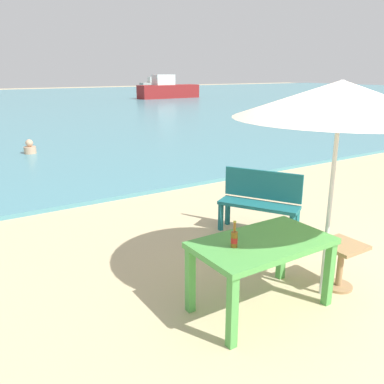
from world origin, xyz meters
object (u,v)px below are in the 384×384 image
Objects in this scene: swimmer_person at (30,148)px; beer_bottle_amber at (234,238)px; boat_cargo_ship at (168,90)px; bench_teal_center at (260,198)px; side_table_wood at (341,259)px; boat_sailboat at (156,85)px; picnic_table_green at (262,250)px; patio_umbrella at (341,99)px.

beer_bottle_amber is at bearing -90.43° from swimmer_person.
bench_teal_center is at bearing -117.06° from boat_cargo_ship.
side_table_wood is 9.78m from swimmer_person.
bench_teal_center is 0.29× the size of boat_sailboat.
patio_umbrella is at bearing -12.31° from picnic_table_green.
boat_cargo_ship is at bearing 61.44° from beer_bottle_amber.
side_table_wood is 0.10× the size of boat_cargo_ship.
boat_sailboat is at bearing 65.41° from boat_cargo_ship.
picnic_table_green is 2.59× the size of side_table_wood.
beer_bottle_amber is 49.06m from boat_sailboat.
side_table_wood is 0.44× the size of bench_teal_center.
boat_sailboat is at bearing 56.77° from swimmer_person.
picnic_table_green is at bearing -5.36° from beer_bottle_amber.
boat_cargo_ship is at bearing -114.59° from boat_sailboat.
bench_teal_center reaches higher than picnic_table_green.
boat_cargo_ship reaches higher than beer_bottle_amber.
boat_cargo_ship is (13.87, 27.15, 0.25)m from bench_teal_center.
picnic_table_green is 3.41× the size of swimmer_person.
side_table_wood is at bearing -3.93° from patio_umbrella.
picnic_table_green is 0.40m from beer_bottle_amber.
bench_teal_center reaches higher than swimmer_person.
picnic_table_green is at bearing 167.69° from patio_umbrella.
boat_sailboat is (6.84, 14.94, -0.16)m from boat_cargo_ship.
swimmer_person is (-0.27, 9.50, -0.41)m from picnic_table_green.
picnic_table_green is 5.28× the size of beer_bottle_amber.
bench_teal_center is at bearing 41.44° from beer_bottle_amber.
swimmer_person is 0.10× the size of boat_sailboat.
patio_umbrella is at bearing -83.90° from swimmer_person.
patio_umbrella is (1.11, -0.20, 1.26)m from beer_bottle_amber.
boat_cargo_ship is at bearing 51.03° from swimmer_person.
boat_sailboat reaches higher than bench_teal_center.
beer_bottle_amber is at bearing -117.23° from boat_sailboat.
patio_umbrella reaches higher than swimmer_person.
beer_bottle_amber is 0.12× the size of patio_umbrella.
boat_sailboat is (22.45, 43.62, -0.22)m from beer_bottle_amber.
patio_umbrella is 2.43m from bench_teal_center.
boat_cargo_ship reaches higher than swimmer_person.
boat_cargo_ship is (15.61, 28.68, -0.06)m from beer_bottle_amber.
bench_teal_center is at bearing -78.10° from swimmer_person.
picnic_table_green is 1.09m from side_table_wood.
beer_bottle_amber is 1.69m from patio_umbrella.
side_table_wood reaches higher than swimmer_person.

